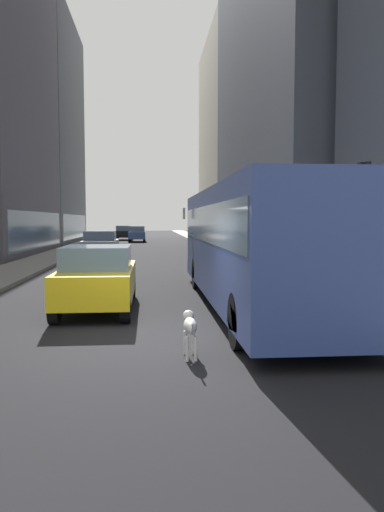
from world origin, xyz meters
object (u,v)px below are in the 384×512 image
at_px(transit_bus, 254,239).
at_px(traffic_light_near, 365,212).
at_px(car_blue_hatchback, 137,234).
at_px(pedestrian_in_coat, 300,254).
at_px(car_silver_sedan, 101,244).
at_px(car_black_suv, 124,233).
at_px(dalmatian_dog, 190,326).
at_px(car_yellow_taxi, 98,277).

bearing_deg(transit_bus, traffic_light_near, -42.49).
distance_m(car_blue_hatchback, pedestrian_in_coat, 34.45).
bearing_deg(car_blue_hatchback, car_silver_sedan, -94.18).
bearing_deg(car_silver_sedan, traffic_light_near, -67.64).
relative_size(car_blue_hatchback, car_black_suv, 0.98).
relative_size(car_black_suv, dalmatian_dog, 4.26).
bearing_deg(transit_bus, car_blue_hatchback, 95.90).
height_order(car_black_suv, dalmatian_dog, car_black_suv).
bearing_deg(dalmatian_dog, transit_bus, 65.78).
xyz_separation_m(car_yellow_taxi, dalmatian_dog, (1.96, -4.46, -0.31)).
relative_size(car_silver_sedan, dalmatian_dog, 4.25).
height_order(pedestrian_in_coat, traffic_light_near, traffic_light_near).
bearing_deg(car_silver_sedan, car_blue_hatchback, 85.82).
distance_m(dalmatian_dog, traffic_light_near, 5.26).
bearing_deg(dalmatian_dog, traffic_light_near, 32.21).
relative_size(car_black_suv, traffic_light_near, 1.21).
height_order(transit_bus, car_yellow_taxi, transit_bus).
xyz_separation_m(car_blue_hatchback, dalmatian_dog, (1.96, -43.23, -0.31)).
height_order(transit_bus, car_silver_sedan, transit_bus).
distance_m(car_blue_hatchback, car_black_suv, 5.13).
bearing_deg(car_black_suv, car_silver_sedan, -90.00).
distance_m(car_blue_hatchback, car_yellow_taxi, 38.77).
relative_size(pedestrian_in_coat, traffic_light_near, 0.50).
bearing_deg(traffic_light_near, pedestrian_in_coat, 84.29).
distance_m(transit_bus, pedestrian_in_coat, 5.71).
height_order(car_yellow_taxi, traffic_light_near, traffic_light_near).
relative_size(car_blue_hatchback, traffic_light_near, 1.18).
height_order(car_silver_sedan, car_blue_hatchback, same).
height_order(car_blue_hatchback, dalmatian_dog, car_blue_hatchback).
height_order(car_blue_hatchback, traffic_light_near, traffic_light_near).
distance_m(car_silver_sedan, dalmatian_dog, 21.62).
bearing_deg(car_silver_sedan, dalmatian_dog, -80.52).
distance_m(transit_bus, car_black_suv, 43.94).
relative_size(car_yellow_taxi, dalmatian_dog, 4.51).
relative_size(transit_bus, dalmatian_dog, 11.98).
distance_m(car_yellow_taxi, car_black_suv, 43.67).
distance_m(pedestrian_in_coat, traffic_light_near, 7.03).
height_order(car_black_suv, pedestrian_in_coat, pedestrian_in_coat).
bearing_deg(traffic_light_near, transit_bus, 137.51).
relative_size(car_yellow_taxi, pedestrian_in_coat, 2.57).
relative_size(car_blue_hatchback, dalmatian_dog, 4.17).
distance_m(car_silver_sedan, car_blue_hatchback, 21.96).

